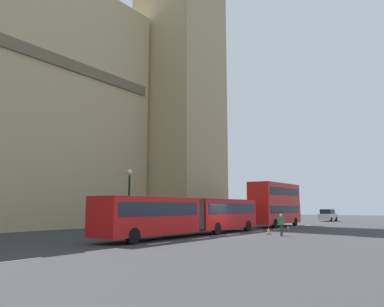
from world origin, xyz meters
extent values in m
plane|color=#333335|center=(0.00, 0.00, 0.00)|extent=(160.00, 160.00, 0.00)
cube|color=silver|center=(-17.41, 0.00, 0.01)|extent=(2.20, 0.16, 0.01)
cube|color=silver|center=(-12.81, 0.00, 0.01)|extent=(2.20, 0.16, 0.01)
cube|color=silver|center=(-8.21, 0.00, 0.01)|extent=(2.20, 0.16, 0.01)
cube|color=silver|center=(-3.61, 0.00, 0.01)|extent=(2.20, 0.16, 0.01)
cube|color=silver|center=(0.99, 0.00, 0.01)|extent=(2.20, 0.16, 0.01)
cube|color=silver|center=(5.59, 0.00, 0.01)|extent=(2.20, 0.16, 0.01)
cube|color=silver|center=(10.19, 0.00, 0.01)|extent=(2.20, 0.16, 0.01)
cube|color=silver|center=(14.79, 0.00, 0.01)|extent=(2.20, 0.16, 0.01)
cube|color=silver|center=(19.39, 0.00, 0.01)|extent=(2.20, 0.16, 0.01)
cube|color=tan|center=(14.48, 16.00, 24.13)|extent=(9.81, 9.81, 48.26)
cube|color=red|center=(2.45, 2.00, 1.65)|extent=(8.62, 2.50, 2.50)
cube|color=#1E232D|center=(2.45, 2.00, 2.10)|extent=(7.93, 2.54, 0.90)
cube|color=red|center=(-7.07, 2.00, 1.65)|extent=(8.62, 2.50, 2.50)
cube|color=#1E232D|center=(-7.07, 2.00, 2.10)|extent=(7.93, 2.54, 0.90)
cylinder|color=#2D2D2D|center=(-2.31, 2.00, 1.65)|extent=(2.38, 2.38, 2.25)
cylinder|color=black|center=(5.21, 0.88, 0.50)|extent=(1.00, 0.30, 1.00)
cylinder|color=black|center=(-0.14, 0.88, 0.50)|extent=(1.00, 0.30, 1.00)
cylinder|color=black|center=(-9.66, 0.88, 0.50)|extent=(1.00, 0.30, 1.00)
cube|color=red|center=(14.38, 2.00, 1.60)|extent=(9.30, 2.50, 2.40)
cube|color=black|center=(14.38, 2.00, 1.95)|extent=(8.37, 2.54, 0.84)
cube|color=red|center=(14.38, 2.00, 3.85)|extent=(9.12, 2.50, 2.10)
cube|color=black|center=(14.38, 2.00, 3.95)|extent=(8.37, 2.54, 0.84)
cylinder|color=black|center=(17.36, 0.88, 0.50)|extent=(1.00, 0.30, 1.00)
cylinder|color=black|center=(11.40, 0.88, 0.50)|extent=(1.00, 0.30, 1.00)
cube|color=#B7B7BC|center=(34.65, 1.94, 0.70)|extent=(4.40, 1.80, 0.90)
cube|color=black|center=(34.45, 1.94, 1.50)|extent=(2.46, 1.66, 0.70)
cylinder|color=black|center=(36.06, 1.13, 0.32)|extent=(0.64, 0.30, 0.64)
cylinder|color=black|center=(33.25, 1.13, 0.32)|extent=(0.64, 0.30, 0.64)
cube|color=black|center=(2.90, -2.27, 0.01)|extent=(0.36, 0.36, 0.03)
cone|color=orange|center=(2.90, -2.27, 0.31)|extent=(0.28, 0.28, 0.55)
cylinder|color=white|center=(2.90, -2.27, 0.33)|extent=(0.17, 0.17, 0.08)
cube|color=black|center=(8.23, -1.84, 0.01)|extent=(0.36, 0.36, 0.03)
cone|color=orange|center=(8.23, -1.84, 0.31)|extent=(0.28, 0.28, 0.55)
cylinder|color=white|center=(8.23, -1.84, 0.33)|extent=(0.17, 0.17, 0.08)
cylinder|color=black|center=(-4.50, 6.50, 0.15)|extent=(0.32, 0.32, 0.30)
cylinder|color=black|center=(-4.50, 6.50, 2.40)|extent=(0.16, 0.16, 4.80)
sphere|color=beige|center=(-4.50, 6.50, 5.05)|extent=(0.44, 0.44, 0.44)
cylinder|color=#333333|center=(1.72, -3.90, 0.43)|extent=(0.16, 0.16, 0.86)
cylinder|color=#333333|center=(1.53, -3.95, 0.43)|extent=(0.16, 0.16, 0.86)
cube|color=#267F4C|center=(1.62, -3.92, 1.16)|extent=(0.32, 0.44, 0.60)
sphere|color=tan|center=(1.62, -3.92, 1.58)|extent=(0.22, 0.22, 0.22)
camera|label=1|loc=(-26.29, -15.48, 2.25)|focal=34.97mm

